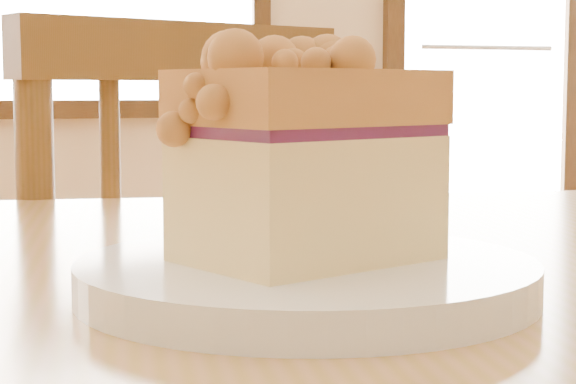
# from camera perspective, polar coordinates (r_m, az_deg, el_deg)

# --- Properties ---
(entry_door) EXTENTS (1.08, 0.06, 2.29)m
(entry_door) POSITION_cam_1_polar(r_m,az_deg,el_deg) (5.07, 11.26, 9.75)
(entry_door) COLOR white
(entry_door) RESTS_ON ground
(plate) EXTENTS (0.23, 0.23, 0.02)m
(plate) POSITION_cam_1_polar(r_m,az_deg,el_deg) (0.49, 1.07, -5.06)
(plate) COLOR white
(plate) RESTS_ON cafe_table_main
(cake_slice) EXTENTS (0.14, 0.12, 0.11)m
(cake_slice) POSITION_cam_1_polar(r_m,az_deg,el_deg) (0.49, 1.12, 2.31)
(cake_slice) COLOR #E9DF84
(cake_slice) RESTS_ON plate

